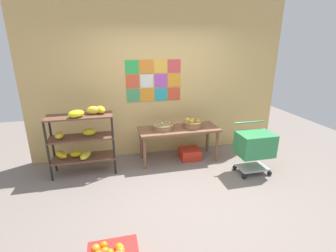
% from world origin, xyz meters
% --- Properties ---
extents(ground, '(9.39, 9.39, 0.00)m').
position_xyz_m(ground, '(0.00, 0.00, 0.00)').
color(ground, slate).
extents(back_wall_with_art, '(4.98, 0.07, 2.97)m').
position_xyz_m(back_wall_with_art, '(-0.00, 1.72, 1.48)').
color(back_wall_with_art, tan).
rests_on(back_wall_with_art, ground).
extents(banana_shelf_unit, '(1.06, 0.43, 1.18)m').
position_xyz_m(banana_shelf_unit, '(-1.49, 1.14, 0.68)').
color(banana_shelf_unit, black).
rests_on(banana_shelf_unit, ground).
extents(display_table, '(1.50, 0.58, 0.64)m').
position_xyz_m(display_table, '(0.25, 1.24, 0.56)').
color(display_table, brown).
rests_on(display_table, ground).
extents(fruit_basket_back_left, '(0.36, 0.36, 0.18)m').
position_xyz_m(fruit_basket_back_left, '(0.51, 1.23, 0.72)').
color(fruit_basket_back_left, olive).
rests_on(fruit_basket_back_left, display_table).
extents(fruit_basket_right, '(0.39, 0.39, 0.13)m').
position_xyz_m(fruit_basket_right, '(-0.06, 1.26, 0.70)').
color(fruit_basket_right, '#9C7550').
rests_on(fruit_basket_right, display_table).
extents(produce_crate_under_table, '(0.38, 0.34, 0.20)m').
position_xyz_m(produce_crate_under_table, '(0.47, 1.23, 0.10)').
color(produce_crate_under_table, red).
rests_on(produce_crate_under_table, ground).
extents(shopping_cart, '(0.58, 0.47, 0.86)m').
position_xyz_m(shopping_cart, '(1.36, 0.45, 0.51)').
color(shopping_cart, black).
rests_on(shopping_cart, ground).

